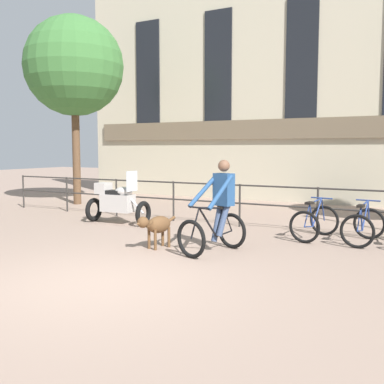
{
  "coord_description": "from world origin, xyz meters",
  "views": [
    {
      "loc": [
        4.11,
        -4.91,
        1.91
      ],
      "look_at": [
        -0.07,
        2.86,
        1.05
      ],
      "focal_mm": 42.0,
      "sensor_mm": 36.0,
      "label": 1
    }
  ],
  "objects": [
    {
      "name": "tree_canalside_left",
      "position": [
        -6.64,
        6.75,
        4.64
      ],
      "size": [
        3.31,
        3.31,
        6.31
      ],
      "color": "brown",
      "rests_on": "ground_plane"
    },
    {
      "name": "parked_bicycle_mid_left",
      "position": [
        2.94,
        4.54,
        0.36
      ],
      "size": [
        0.75,
        1.16,
        0.86
      ],
      "rotation": [
        0.0,
        0.0,
        3.05
      ],
      "color": "black",
      "rests_on": "ground_plane"
    },
    {
      "name": "parked_bicycle_near_lamp",
      "position": [
        1.97,
        4.54,
        0.36
      ],
      "size": [
        0.84,
        1.21,
        0.86
      ],
      "rotation": [
        0.0,
        0.0,
        2.97
      ],
      "color": "black",
      "rests_on": "ground_plane"
    },
    {
      "name": "dog",
      "position": [
        -0.49,
        2.2,
        0.45
      ],
      "size": [
        0.42,
        0.96,
        0.65
      ],
      "rotation": [
        0.0,
        0.0,
        -0.28
      ],
      "color": "brown",
      "rests_on": "ground_plane"
    },
    {
      "name": "cyclist_with_bike",
      "position": [
        0.65,
        2.51,
        0.76
      ],
      "size": [
        0.99,
        1.32,
        1.7
      ],
      "rotation": [
        0.0,
        0.0,
        -0.29
      ],
      "color": "black",
      "rests_on": "ground_plane"
    },
    {
      "name": "building_facade",
      "position": [
        0.0,
        10.99,
        4.22
      ],
      "size": [
        18.0,
        0.72,
        8.48
      ],
      "color": "#BCB299",
      "rests_on": "ground_plane"
    },
    {
      "name": "parked_motorcycle",
      "position": [
        -2.92,
        4.15,
        0.56
      ],
      "size": [
        1.67,
        0.67,
        1.35
      ],
      "rotation": [
        0.0,
        0.0,
        1.6
      ],
      "color": "black",
      "rests_on": "ground_plane"
    },
    {
      "name": "canal_railing",
      "position": [
        -0.0,
        5.2,
        0.71
      ],
      "size": [
        15.05,
        0.05,
        1.05
      ],
      "color": "#2D2B28",
      "rests_on": "ground_plane"
    },
    {
      "name": "ground_plane",
      "position": [
        0.0,
        0.0,
        0.0
      ],
      "size": [
        60.0,
        60.0,
        0.0
      ],
      "primitive_type": "plane",
      "color": "gray"
    }
  ]
}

